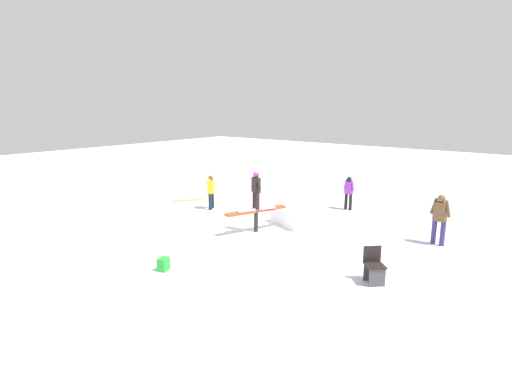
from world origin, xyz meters
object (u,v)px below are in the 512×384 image
loose_snowboard_lime (187,200)px  bystander_yellow (211,190)px  bystander_purple (349,191)px  folding_chair (374,266)px  main_rider_on_rail (256,191)px  rail_feature (256,213)px  backpack_on_snow (164,264)px  bystander_brown (440,217)px

loose_snowboard_lime → bystander_yellow: bearing=115.5°
bystander_purple → bystander_yellow: bystander_yellow is taller
bystander_purple → bystander_yellow: size_ratio=0.97×
bystander_yellow → folding_chair: size_ratio=1.61×
main_rider_on_rail → bystander_yellow: main_rider_on_rail is taller
main_rider_on_rail → bystander_purple: bearing=-168.4°
main_rider_on_rail → folding_chair: (1.36, 4.70, -0.99)m
rail_feature → main_rider_on_rail: bearing=0.0°
rail_feature → bystander_purple: (-4.64, 1.15, 0.12)m
main_rider_on_rail → loose_snowboard_lime: 5.62m
folding_chair → backpack_on_snow: 5.29m
bystander_yellow → backpack_on_snow: size_ratio=4.16×
bystander_purple → folding_chair: bystander_purple is taller
main_rider_on_rail → bystander_yellow: size_ratio=0.96×
folding_chair → loose_snowboard_lime: bearing=119.3°
bystander_brown → loose_snowboard_lime: bearing=-160.1°
bystander_purple → bystander_yellow: bearing=55.6°
main_rider_on_rail → loose_snowboard_lime: (-1.57, -5.21, -1.39)m
rail_feature → backpack_on_snow: (4.05, 0.15, -0.48)m
backpack_on_snow → bystander_brown: bearing=-56.1°
bystander_yellow → bystander_brown: (-1.26, 8.49, 0.09)m
backpack_on_snow → folding_chair: bearing=-77.9°
bystander_yellow → bystander_brown: 8.58m
rail_feature → bystander_brown: 5.74m
bystander_brown → loose_snowboard_lime: bystander_brown is taller
folding_chair → rail_feature: bearing=119.6°
rail_feature → bystander_brown: bystander_brown is taller
main_rider_on_rail → bystander_brown: size_ratio=0.86×
bystander_yellow → bystander_purple: bearing=104.8°
bystander_yellow → bystander_brown: bystander_brown is taller
backpack_on_snow → bystander_yellow: bearing=15.0°
rail_feature → bystander_purple: 4.78m
loose_snowboard_lime → main_rider_on_rail: bearing=109.6°
bystander_purple → loose_snowboard_lime: size_ratio=0.94×
rail_feature → folding_chair: 4.90m
main_rider_on_rail → folding_chair: 4.99m
bystander_purple → folding_chair: bearing=138.6°
main_rider_on_rail → bystander_brown: 5.76m
bystander_yellow → backpack_on_snow: (5.25, 3.45, -0.62)m
main_rider_on_rail → bystander_purple: main_rider_on_rail is taller
bystander_yellow → loose_snowboard_lime: size_ratio=0.97×
folding_chair → bystander_yellow: bearing=118.0°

